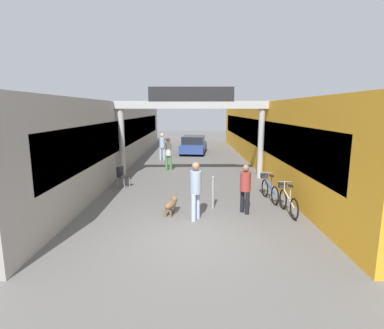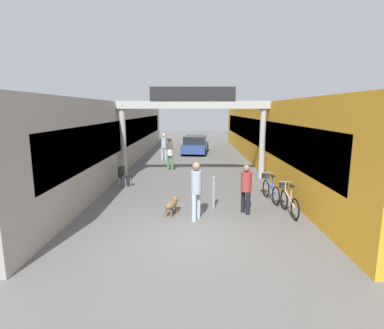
{
  "view_description": "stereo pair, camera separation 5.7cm",
  "coord_description": "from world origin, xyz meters",
  "px_view_note": "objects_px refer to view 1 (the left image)",
  "views": [
    {
      "loc": [
        0.04,
        -7.33,
        3.3
      ],
      "look_at": [
        0.0,
        3.55,
        1.3
      ],
      "focal_mm": 28.0,
      "sensor_mm": 36.0,
      "label": 1
    },
    {
      "loc": [
        0.09,
        -7.33,
        3.3
      ],
      "look_at": [
        0.0,
        3.55,
        1.3
      ],
      "focal_mm": 28.0,
      "sensor_mm": 36.0,
      "label": 2
    }
  ],
  "objects_px": {
    "pedestrian_elderly_walking": "(163,145)",
    "parked_car_blue": "(195,145)",
    "pedestrian_carrying_crate": "(169,152)",
    "pedestrian_with_dog": "(197,187)",
    "bicycle_blue_second": "(270,188)",
    "dog_on_leash": "(172,204)",
    "bicycle_silver_nearest": "(288,200)",
    "bollard_post_metal": "(214,192)",
    "pedestrian_companion": "(246,186)",
    "cafe_chair_black_nearer": "(123,175)"
  },
  "relations": [
    {
      "from": "pedestrian_elderly_walking",
      "to": "parked_car_blue",
      "type": "relative_size",
      "value": 0.42
    },
    {
      "from": "pedestrian_carrying_crate",
      "to": "pedestrian_with_dog",
      "type": "bearing_deg",
      "value": -79.53
    },
    {
      "from": "bicycle_blue_second",
      "to": "pedestrian_with_dog",
      "type": "bearing_deg",
      "value": -142.77
    },
    {
      "from": "pedestrian_carrying_crate",
      "to": "dog_on_leash",
      "type": "height_order",
      "value": "pedestrian_carrying_crate"
    },
    {
      "from": "bicycle_silver_nearest",
      "to": "bollard_post_metal",
      "type": "bearing_deg",
      "value": 169.73
    },
    {
      "from": "pedestrian_companion",
      "to": "parked_car_blue",
      "type": "bearing_deg",
      "value": 96.66
    },
    {
      "from": "pedestrian_with_dog",
      "to": "pedestrian_carrying_crate",
      "type": "height_order",
      "value": "pedestrian_with_dog"
    },
    {
      "from": "pedestrian_companion",
      "to": "pedestrian_elderly_walking",
      "type": "xyz_separation_m",
      "value": [
        -3.68,
        10.38,
        0.11
      ]
    },
    {
      "from": "bollard_post_metal",
      "to": "bicycle_silver_nearest",
      "type": "bearing_deg",
      "value": -10.27
    },
    {
      "from": "bollard_post_metal",
      "to": "bicycle_blue_second",
      "type": "bearing_deg",
      "value": 25.15
    },
    {
      "from": "cafe_chair_black_nearer",
      "to": "parked_car_blue",
      "type": "bearing_deg",
      "value": 72.94
    },
    {
      "from": "pedestrian_elderly_walking",
      "to": "bicycle_silver_nearest",
      "type": "bearing_deg",
      "value": -63.94
    },
    {
      "from": "dog_on_leash",
      "to": "parked_car_blue",
      "type": "height_order",
      "value": "parked_car_blue"
    },
    {
      "from": "pedestrian_elderly_walking",
      "to": "dog_on_leash",
      "type": "bearing_deg",
      "value": -82.86
    },
    {
      "from": "dog_on_leash",
      "to": "bicycle_blue_second",
      "type": "height_order",
      "value": "bicycle_blue_second"
    },
    {
      "from": "bicycle_silver_nearest",
      "to": "bollard_post_metal",
      "type": "xyz_separation_m",
      "value": [
        -2.38,
        0.43,
        0.13
      ]
    },
    {
      "from": "pedestrian_carrying_crate",
      "to": "bollard_post_metal",
      "type": "relative_size",
      "value": 1.58
    },
    {
      "from": "cafe_chair_black_nearer",
      "to": "pedestrian_carrying_crate",
      "type": "bearing_deg",
      "value": 64.7
    },
    {
      "from": "bicycle_silver_nearest",
      "to": "bicycle_blue_second",
      "type": "bearing_deg",
      "value": 99.42
    },
    {
      "from": "dog_on_leash",
      "to": "bollard_post_metal",
      "type": "relative_size",
      "value": 0.68
    },
    {
      "from": "pedestrian_with_dog",
      "to": "parked_car_blue",
      "type": "xyz_separation_m",
      "value": [
        0.01,
        14.17,
        -0.38
      ]
    },
    {
      "from": "pedestrian_with_dog",
      "to": "cafe_chair_black_nearer",
      "type": "relative_size",
      "value": 2.0
    },
    {
      "from": "pedestrian_carrying_crate",
      "to": "parked_car_blue",
      "type": "xyz_separation_m",
      "value": [
        1.41,
        6.58,
        -0.38
      ]
    },
    {
      "from": "pedestrian_with_dog",
      "to": "bicycle_silver_nearest",
      "type": "height_order",
      "value": "pedestrian_with_dog"
    },
    {
      "from": "pedestrian_with_dog",
      "to": "parked_car_blue",
      "type": "bearing_deg",
      "value": 89.96
    },
    {
      "from": "pedestrian_carrying_crate",
      "to": "parked_car_blue",
      "type": "distance_m",
      "value": 6.74
    },
    {
      "from": "bicycle_silver_nearest",
      "to": "bicycle_blue_second",
      "type": "height_order",
      "value": "same"
    },
    {
      "from": "pedestrian_carrying_crate",
      "to": "bicycle_silver_nearest",
      "type": "bearing_deg",
      "value": -57.79
    },
    {
      "from": "cafe_chair_black_nearer",
      "to": "pedestrian_elderly_walking",
      "type": "bearing_deg",
      "value": 81.57
    },
    {
      "from": "bicycle_silver_nearest",
      "to": "pedestrian_companion",
      "type": "bearing_deg",
      "value": -178.39
    },
    {
      "from": "pedestrian_companion",
      "to": "bicycle_silver_nearest",
      "type": "relative_size",
      "value": 0.94
    },
    {
      "from": "bicycle_silver_nearest",
      "to": "cafe_chair_black_nearer",
      "type": "xyz_separation_m",
      "value": [
        -6.1,
        3.29,
        0.1
      ]
    },
    {
      "from": "pedestrian_with_dog",
      "to": "pedestrian_elderly_walking",
      "type": "bearing_deg",
      "value": 100.74
    },
    {
      "from": "pedestrian_with_dog",
      "to": "dog_on_leash",
      "type": "height_order",
      "value": "pedestrian_with_dog"
    },
    {
      "from": "pedestrian_elderly_walking",
      "to": "bollard_post_metal",
      "type": "distance_m",
      "value": 10.28
    },
    {
      "from": "bollard_post_metal",
      "to": "cafe_chair_black_nearer",
      "type": "distance_m",
      "value": 4.7
    },
    {
      "from": "pedestrian_with_dog",
      "to": "bollard_post_metal",
      "type": "xyz_separation_m",
      "value": [
        0.59,
        1.07,
        -0.45
      ]
    },
    {
      "from": "dog_on_leash",
      "to": "cafe_chair_black_nearer",
      "type": "height_order",
      "value": "cafe_chair_black_nearer"
    },
    {
      "from": "pedestrian_elderly_walking",
      "to": "bicycle_blue_second",
      "type": "height_order",
      "value": "pedestrian_elderly_walking"
    },
    {
      "from": "bicycle_blue_second",
      "to": "cafe_chair_black_nearer",
      "type": "relative_size",
      "value": 1.89
    },
    {
      "from": "bicycle_silver_nearest",
      "to": "cafe_chair_black_nearer",
      "type": "height_order",
      "value": "bicycle_silver_nearest"
    },
    {
      "from": "bicycle_blue_second",
      "to": "parked_car_blue",
      "type": "distance_m",
      "value": 12.39
    },
    {
      "from": "bollard_post_metal",
      "to": "parked_car_blue",
      "type": "xyz_separation_m",
      "value": [
        -0.58,
        13.09,
        0.07
      ]
    },
    {
      "from": "bicycle_silver_nearest",
      "to": "parked_car_blue",
      "type": "height_order",
      "value": "parked_car_blue"
    },
    {
      "from": "pedestrian_companion",
      "to": "cafe_chair_black_nearer",
      "type": "height_order",
      "value": "pedestrian_companion"
    },
    {
      "from": "parked_car_blue",
      "to": "bicycle_silver_nearest",
      "type": "bearing_deg",
      "value": -77.64
    },
    {
      "from": "bicycle_silver_nearest",
      "to": "parked_car_blue",
      "type": "xyz_separation_m",
      "value": [
        -2.96,
        13.52,
        0.21
      ]
    },
    {
      "from": "pedestrian_elderly_walking",
      "to": "bollard_post_metal",
      "type": "xyz_separation_m",
      "value": [
        2.68,
        -9.91,
        -0.45
      ]
    },
    {
      "from": "pedestrian_elderly_walking",
      "to": "bicycle_blue_second",
      "type": "relative_size",
      "value": 1.05
    },
    {
      "from": "cafe_chair_black_nearer",
      "to": "bicycle_silver_nearest",
      "type": "bearing_deg",
      "value": -28.36
    }
  ]
}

